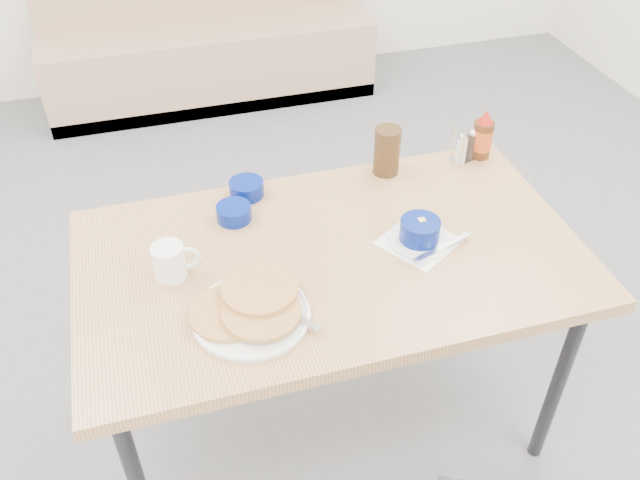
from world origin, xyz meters
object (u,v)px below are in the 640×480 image
object	(u,v)px
pancake_plate	(251,309)
grits_setting	(420,233)
booth_bench	(206,37)
dining_table	(332,270)
coffee_mug	(171,261)
creamer_bowl	(247,188)
butter_bowl	(234,213)
syrup_bottle	(483,137)
condiment_caddy	(467,147)
amber_tumbler	(387,151)

from	to	relation	value
pancake_plate	grits_setting	xyz separation A→B (m)	(0.51, 0.15, 0.01)
booth_bench	dining_table	bearing A→B (deg)	-90.00
coffee_mug	creamer_bowl	world-z (taller)	coffee_mug
dining_table	pancake_plate	bearing A→B (deg)	-147.06
booth_bench	butter_bowl	size ratio (longest dim) A/B	18.41
coffee_mug	syrup_bottle	distance (m)	1.10
grits_setting	creamer_bowl	xyz separation A→B (m)	(-0.42, 0.36, -0.01)
coffee_mug	booth_bench	bearing A→B (deg)	80.15
creamer_bowl	syrup_bottle	bearing A→B (deg)	0.00
condiment_caddy	creamer_bowl	bearing A→B (deg)	161.19
booth_bench	butter_bowl	distance (m)	2.36
dining_table	creamer_bowl	xyz separation A→B (m)	(-0.17, 0.34, 0.09)
booth_bench	creamer_bowl	xyz separation A→B (m)	(-0.17, -2.19, 0.43)
syrup_bottle	booth_bench	bearing A→B (deg)	105.80
condiment_caddy	booth_bench	bearing A→B (deg)	85.70
booth_bench	dining_table	size ratio (longest dim) A/B	1.36
amber_tumbler	syrup_bottle	xyz separation A→B (m)	(0.34, 0.00, -0.00)
coffee_mug	grits_setting	size ratio (longest dim) A/B	0.47
pancake_plate	condiment_caddy	xyz separation A→B (m)	(0.83, 0.51, 0.02)
dining_table	grits_setting	distance (m)	0.27
booth_bench	grits_setting	world-z (taller)	booth_bench
dining_table	syrup_bottle	world-z (taller)	syrup_bottle
booth_bench	amber_tumbler	distance (m)	2.27
grits_setting	butter_bowl	size ratio (longest dim) A/B	2.65
grits_setting	amber_tumbler	distance (m)	0.37
butter_bowl	amber_tumbler	distance (m)	0.53
creamer_bowl	grits_setting	bearing A→B (deg)	-40.67
grits_setting	amber_tumbler	xyz separation A→B (m)	(0.03, 0.36, 0.05)
amber_tumbler	creamer_bowl	bearing A→B (deg)	180.00
coffee_mug	condiment_caddy	size ratio (longest dim) A/B	1.04
pancake_plate	creamer_bowl	xyz separation A→B (m)	(0.09, 0.51, 0.00)
booth_bench	amber_tumbler	xyz separation A→B (m)	(0.29, -2.19, 0.49)
condiment_caddy	butter_bowl	bearing A→B (deg)	169.00
dining_table	condiment_caddy	xyz separation A→B (m)	(0.57, 0.34, 0.10)
coffee_mug	grits_setting	distance (m)	0.69
grits_setting	syrup_bottle	bearing A→B (deg)	44.46
creamer_bowl	coffee_mug	bearing A→B (deg)	-130.79
dining_table	grits_setting	xyz separation A→B (m)	(0.25, -0.02, 0.09)
butter_bowl	condiment_caddy	world-z (taller)	condiment_caddy
creamer_bowl	dining_table	bearing A→B (deg)	-63.29
butter_bowl	amber_tumbler	world-z (taller)	amber_tumbler
amber_tumbler	condiment_caddy	xyz separation A→B (m)	(0.28, 0.00, -0.04)
syrup_bottle	creamer_bowl	bearing A→B (deg)	180.00
pancake_plate	amber_tumbler	size ratio (longest dim) A/B	1.95
creamer_bowl	amber_tumbler	bearing A→B (deg)	0.00
pancake_plate	grits_setting	world-z (taller)	grits_setting
booth_bench	syrup_bottle	bearing A→B (deg)	-74.20
grits_setting	condiment_caddy	bearing A→B (deg)	48.90
booth_bench	amber_tumbler	world-z (taller)	booth_bench
pancake_plate	grits_setting	size ratio (longest dim) A/B	1.12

